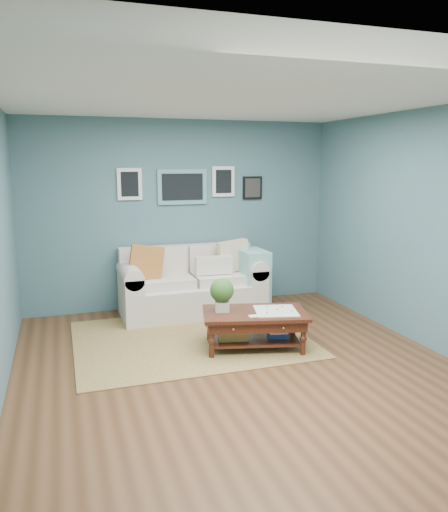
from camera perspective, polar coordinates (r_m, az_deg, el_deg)
name	(u,v)px	position (r m, az deg, el deg)	size (l,w,h in m)	color
room_shell	(239,238)	(4.97, 1.70, 2.11)	(5.00, 5.02, 2.70)	brown
area_rug	(190,339)	(6.10, -3.85, -9.42)	(2.71, 2.17, 0.01)	brown
loveseat	(197,283)	(7.03, -3.06, -3.15)	(2.01, 0.91, 1.03)	silver
coffee_table	(249,318)	(5.71, 2.89, -7.07)	(1.29, 0.94, 0.81)	black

